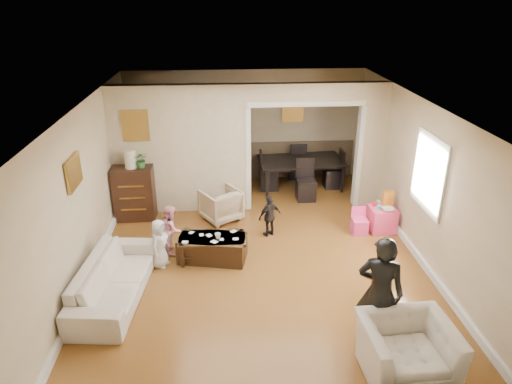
{
  "coord_description": "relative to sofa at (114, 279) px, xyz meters",
  "views": [
    {
      "loc": [
        -0.53,
        -6.97,
        4.21
      ],
      "look_at": [
        0.0,
        0.2,
        1.05
      ],
      "focal_mm": 32.18,
      "sensor_mm": 36.0,
      "label": 1
    }
  ],
  "objects": [
    {
      "name": "partition_header",
      "position": [
        3.31,
        2.95,
        2.12
      ],
      "size": [
        2.22,
        0.18,
        0.35
      ],
      "primitive_type": "cube",
      "color": "beige",
      "rests_on": "partition_right"
    },
    {
      "name": "dining_table",
      "position": [
        3.44,
        3.91,
        0.03
      ],
      "size": [
        1.99,
        1.21,
        0.67
      ],
      "primitive_type": "imported",
      "rotation": [
        0.0,
        0.0,
        0.08
      ],
      "color": "black",
      "rests_on": "ground"
    },
    {
      "name": "cereal_box",
      "position": [
        4.76,
        1.87,
        0.3
      ],
      "size": [
        0.2,
        0.08,
        0.3
      ],
      "primitive_type": "cube",
      "rotation": [
        0.0,
        0.0,
        0.04
      ],
      "color": "yellow",
      "rests_on": "play_table"
    },
    {
      "name": "cyan_cup",
      "position": [
        4.54,
        1.72,
        0.19
      ],
      "size": [
        0.08,
        0.08,
        0.08
      ],
      "primitive_type": "cylinder",
      "color": "#29D1CE",
      "rests_on": "play_table"
    },
    {
      "name": "framed_art_sofa_wall",
      "position": [
        -0.5,
        0.55,
        1.5
      ],
      "size": [
        0.03,
        0.55,
        0.4
      ],
      "primitive_type": "cube",
      "color": "brown"
    },
    {
      "name": "framed_art_alcove",
      "position": [
        3.31,
        4.59,
        1.4
      ],
      "size": [
        0.45,
        0.03,
        0.55
      ],
      "primitive_type": "cube",
      "color": "brown"
    },
    {
      "name": "toy_block",
      "position": [
        4.52,
        1.89,
        0.18
      ],
      "size": [
        0.1,
        0.09,
        0.05
      ],
      "primitive_type": "cube",
      "rotation": [
        0.0,
        0.0,
        0.39
      ],
      "color": "red",
      "rests_on": "play_table"
    },
    {
      "name": "craft_papers",
      "position": [
        1.43,
        0.96,
        0.12
      ],
      "size": [
        0.94,
        0.47,
        0.0
      ],
      "color": "white",
      "rests_on": "coffee_table"
    },
    {
      "name": "adult_person",
      "position": [
        3.55,
        -1.25,
        0.48
      ],
      "size": [
        0.68,
        0.59,
        1.57
      ],
      "primitive_type": "imported",
      "rotation": [
        0.0,
        0.0,
        2.68
      ],
      "color": "black",
      "rests_on": "ground"
    },
    {
      "name": "table_lamp",
      "position": [
        -0.12,
        2.63,
        0.95
      ],
      "size": [
        0.22,
        0.22,
        0.36
      ],
      "primitive_type": "cylinder",
      "color": "beige",
      "rests_on": "dresser"
    },
    {
      "name": "sofa",
      "position": [
        0.0,
        0.0,
        0.0
      ],
      "size": [
        1.03,
        2.15,
        0.61
      ],
      "primitive_type": "imported",
      "rotation": [
        0.0,
        0.0,
        1.47
      ],
      "color": "beige",
      "rests_on": "ground"
    },
    {
      "name": "armchair_back",
      "position": [
        1.59,
        2.44,
        0.02
      ],
      "size": [
        0.95,
        0.96,
        0.64
      ],
      "primitive_type": "imported",
      "rotation": [
        0.0,
        0.0,
        3.69
      ],
      "color": "tan",
      "rests_on": "ground"
    },
    {
      "name": "armchair_front",
      "position": [
        3.75,
        -1.78,
        0.04
      ],
      "size": [
        1.08,
        0.96,
        0.68
      ],
      "primitive_type": "imported",
      "rotation": [
        0.0,
        0.0,
        0.04
      ],
      "color": "beige",
      "rests_on": "ground"
    },
    {
      "name": "coffee_table",
      "position": [
        1.44,
        0.95,
        -0.09
      ],
      "size": [
        1.21,
        0.78,
        0.42
      ],
      "primitive_type": "cube",
      "rotation": [
        0.0,
        0.0,
        -0.21
      ],
      "color": "#382211",
      "rests_on": "ground"
    },
    {
      "name": "play_bowl",
      "position": [
        4.69,
        1.65,
        0.18
      ],
      "size": [
        0.23,
        0.23,
        0.05
      ],
      "primitive_type": "imported",
      "rotation": [
        0.0,
        0.0,
        0.04
      ],
      "color": "silver",
      "rests_on": "play_table"
    },
    {
      "name": "play_table",
      "position": [
        4.64,
        1.77,
        -0.08
      ],
      "size": [
        0.49,
        0.49,
        0.45
      ],
      "primitive_type": "cube",
      "rotation": [
        0.0,
        0.0,
        0.04
      ],
      "color": "#FE4377",
      "rests_on": "ground"
    },
    {
      "name": "window_pane",
      "position": [
        4.94,
        0.75,
        1.25
      ],
      "size": [
        0.03,
        0.95,
        1.1
      ],
      "primitive_type": "cube",
      "color": "white",
      "rests_on": "ground"
    },
    {
      "name": "child_kneel_b",
      "position": [
        0.74,
        1.25,
        0.14
      ],
      "size": [
        0.39,
        0.47,
        0.88
      ],
      "primitive_type": "imported",
      "rotation": [
        0.0,
        0.0,
        1.71
      ],
      "color": "pink",
      "rests_on": "ground"
    },
    {
      "name": "partition_left",
      "position": [
        0.83,
        2.95,
        1.0
      ],
      "size": [
        2.75,
        0.18,
        2.6
      ],
      "primitive_type": "cube",
      "color": "beige",
      "rests_on": "ground"
    },
    {
      "name": "floor",
      "position": [
        2.21,
        1.15,
        -0.3
      ],
      "size": [
        7.0,
        7.0,
        0.0
      ],
      "primitive_type": "plane",
      "color": "#8E5F24",
      "rests_on": "ground"
    },
    {
      "name": "child_toddler",
      "position": [
        2.49,
        1.7,
        0.1
      ],
      "size": [
        0.51,
        0.39,
        0.8
      ],
      "primitive_type": "imported",
      "rotation": [
        0.0,
        0.0,
        -2.66
      ],
      "color": "black",
      "rests_on": "ground"
    },
    {
      "name": "coffee_cup",
      "position": [
        1.54,
        0.9,
        0.16
      ],
      "size": [
        0.12,
        0.12,
        0.09
      ],
      "primitive_type": "imported",
      "rotation": [
        0.0,
        0.0,
        -0.21
      ],
      "color": "silver",
      "rests_on": "coffee_table"
    },
    {
      "name": "child_kneel_a",
      "position": [
        0.59,
        0.8,
        0.12
      ],
      "size": [
        0.4,
        0.48,
        0.84
      ],
      "primitive_type": "imported",
      "rotation": [
        0.0,
        0.0,
        1.18
      ],
      "color": "silver",
      "rests_on": "ground"
    },
    {
      "name": "potted_plant",
      "position": [
        0.08,
        2.63,
        0.93
      ],
      "size": [
        0.29,
        0.25,
        0.33
      ],
      "primitive_type": "imported",
      "color": "#33692E",
      "rests_on": "dresser"
    },
    {
      "name": "framed_art_partition",
      "position": [
        0.01,
        2.85,
        1.55
      ],
      "size": [
        0.45,
        0.03,
        0.55
      ],
      "primitive_type": "cube",
      "color": "brown",
      "rests_on": "partition_left"
    },
    {
      "name": "dresser",
      "position": [
        -0.12,
        2.63,
        0.23
      ],
      "size": [
        0.78,
        0.44,
        1.08
      ],
      "primitive_type": "cube",
      "color": "#341B0F",
      "rests_on": "ground"
    },
    {
      "name": "partition_right",
      "position": [
        4.68,
        2.95,
        1.0
      ],
      "size": [
        0.55,
        0.18,
        2.6
      ],
      "primitive_type": "cube",
      "color": "beige",
      "rests_on": "ground"
    }
  ]
}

